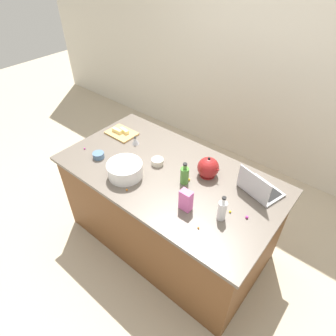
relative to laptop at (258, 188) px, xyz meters
name	(u,v)px	position (x,y,z in m)	size (l,w,h in m)	color
ground_plane	(168,237)	(-0.69, -0.26, -0.95)	(12.00, 12.00, 0.00)	#B7A88E
wall_back	(270,66)	(-0.69, 1.54, 0.35)	(8.00, 0.10, 2.60)	beige
island_counter	(168,208)	(-0.69, -0.26, -0.50)	(1.93, 1.04, 0.90)	brown
laptop	(258,188)	(0.00, 0.00, 0.00)	(0.36, 0.30, 0.22)	#B7B7BC
mixing_bowl_large	(125,169)	(-0.94, -0.52, 0.02)	(0.30, 0.30, 0.13)	white
bottle_olive	(185,175)	(-0.51, -0.27, 0.03)	(0.07, 0.07, 0.20)	#4C8C38
bottle_vinegar	(222,210)	(-0.08, -0.41, 0.04)	(0.06, 0.06, 0.21)	white
kettle	(208,168)	(-0.42, -0.08, 0.03)	(0.21, 0.18, 0.20)	maroon
cutting_board	(122,133)	(-1.43, -0.10, -0.04)	(0.29, 0.21, 0.02)	tan
butter_stick_left	(117,131)	(-1.47, -0.13, -0.01)	(0.11, 0.04, 0.04)	#F4E58C
butter_stick_right	(124,131)	(-1.42, -0.08, -0.01)	(0.11, 0.04, 0.04)	#F4E58C
ramekin_small	(98,155)	(-1.31, -0.50, -0.02)	(0.10, 0.10, 0.05)	slate
ramekin_medium	(157,162)	(-0.84, -0.23, -0.02)	(0.11, 0.11, 0.05)	beige
kitchen_timer	(135,141)	(-1.21, -0.14, -0.01)	(0.07, 0.07, 0.08)	#B2B2B7
candy_bag	(186,200)	(-0.33, -0.49, 0.04)	(0.09, 0.06, 0.17)	pink
candy_0	(85,149)	(-1.51, -0.50, -0.04)	(0.02, 0.02, 0.02)	#CC3399
candy_1	(247,217)	(0.06, -0.29, -0.04)	(0.02, 0.02, 0.02)	#CC3399
candy_2	(198,228)	(-0.15, -0.59, -0.04)	(0.01, 0.01, 0.01)	orange
candy_3	(127,190)	(-0.80, -0.64, -0.04)	(0.02, 0.02, 0.02)	orange
candy_4	(189,180)	(-0.50, -0.23, -0.04)	(0.02, 0.02, 0.02)	yellow
candy_5	(201,173)	(-0.46, -0.10, -0.04)	(0.02, 0.02, 0.02)	green
candy_6	(230,212)	(-0.06, -0.32, -0.04)	(0.02, 0.02, 0.02)	yellow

